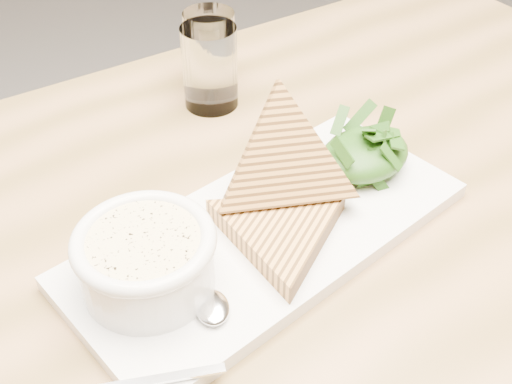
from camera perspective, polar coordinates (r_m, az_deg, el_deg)
table_top at (r=0.70m, az=4.09°, el=-2.81°), size 1.26×0.89×0.04m
table_leg_br at (r=1.43m, az=11.00°, el=3.16°), size 0.06×0.06×0.70m
platter at (r=0.65m, az=1.07°, el=-3.70°), size 0.43×0.22×0.02m
soup_bowl at (r=0.58m, az=-9.64°, el=-6.45°), size 0.12×0.12×0.05m
soup at (r=0.56m, az=-9.96°, el=-4.42°), size 0.10×0.10×0.01m
bowl_rim at (r=0.56m, az=-9.98°, el=-4.28°), size 0.13×0.13×0.01m
sandwich_flat at (r=0.63m, az=2.19°, el=-3.57°), size 0.22×0.22×0.02m
sandwich_lean at (r=0.64m, az=2.61°, el=2.55°), size 0.22×0.22×0.19m
salad_base at (r=0.71m, az=9.64°, el=3.32°), size 0.11×0.08×0.04m
arugula_pile at (r=0.71m, az=9.70°, el=3.75°), size 0.11×0.10×0.05m
spoon_bowl at (r=0.57m, az=-3.90°, el=-10.18°), size 0.05×0.05×0.01m
spoon_handle at (r=0.53m, az=-8.49°, el=-16.11°), size 0.10×0.05×0.00m
glass_near at (r=0.88m, az=-4.10°, el=12.49°), size 0.07×0.07×0.10m
glass_far at (r=0.83m, az=-4.11°, el=11.03°), size 0.07×0.07×0.11m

